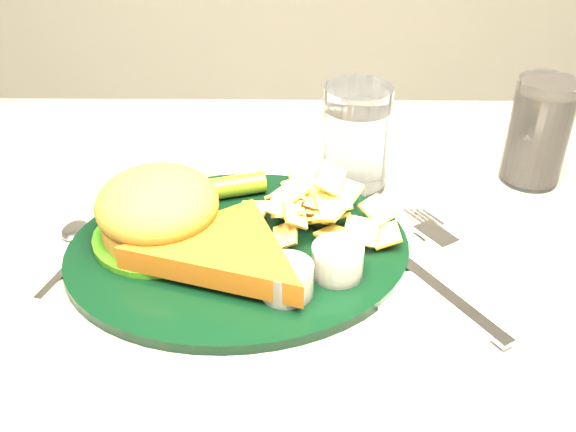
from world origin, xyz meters
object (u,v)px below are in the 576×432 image
dinner_plate (237,221)px  water_glass (356,138)px  cola_glass (539,132)px  fork_napkin (445,288)px

dinner_plate → water_glass: 0.19m
dinner_plate → water_glass: bearing=40.4°
cola_glass → fork_napkin: (-0.14, -0.21, -0.06)m
dinner_plate → fork_napkin: dinner_plate is taller
water_glass → cola_glass: cola_glass is taller
cola_glass → fork_napkin: 0.26m
cola_glass → water_glass: bearing=-176.3°
dinner_plate → fork_napkin: bearing=-24.8°
dinner_plate → cola_glass: 0.37m
fork_napkin → dinner_plate: bearing=130.4°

